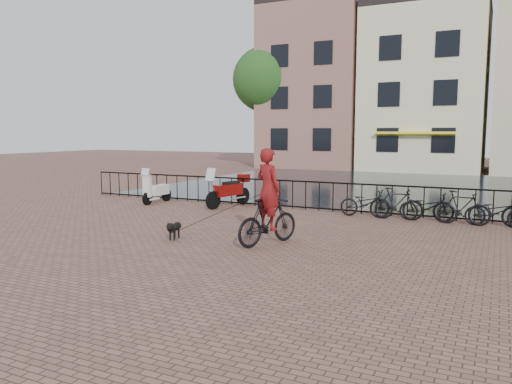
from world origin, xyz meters
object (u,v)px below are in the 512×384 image
at_px(dog, 174,230).
at_px(motorcycle, 228,186).
at_px(cyclist, 268,202).
at_px(scooter, 157,185).

bearing_deg(dog, motorcycle, 90.50).
height_order(cyclist, motorcycle, cyclist).
xyz_separation_m(dog, scooter, (-4.45, 5.11, 0.47)).
xyz_separation_m(motorcycle, scooter, (-2.96, -0.37, -0.04)).
xyz_separation_m(cyclist, dog, (-2.42, -0.49, -0.80)).
height_order(motorcycle, scooter, motorcycle).
relative_size(motorcycle, scooter, 1.41).
bearing_deg(motorcycle, cyclist, -38.45).
bearing_deg(scooter, cyclist, -34.07).
bearing_deg(motorcycle, dog, -61.36).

